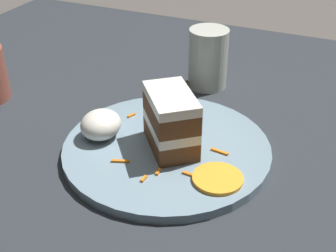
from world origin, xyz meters
TOP-DOWN VIEW (x-y plane):
  - ground_plane at (0.00, 0.00)m, footprint 6.00×6.00m
  - dining_table at (0.00, 0.00)m, footprint 1.11×1.19m
  - plate at (0.00, -0.05)m, footprint 0.30×0.30m
  - cake_slice at (0.00, -0.05)m, footprint 0.11×0.10m
  - cream_dollop at (-0.02, 0.05)m, footprint 0.06×0.06m
  - orange_garnish at (-0.05, -0.14)m, footprint 0.07×0.07m
  - carrot_shreds_scatter at (-0.01, -0.05)m, footprint 0.17×0.18m
  - drinking_glass at (0.23, -0.03)m, footprint 0.07×0.07m

SIDE VIEW (x-z plane):
  - ground_plane at x=0.00m, z-range 0.00..0.00m
  - dining_table at x=0.00m, z-range 0.00..0.03m
  - plate at x=0.00m, z-range 0.03..0.04m
  - carrot_shreds_scatter at x=-0.01m, z-range 0.04..0.05m
  - orange_garnish at x=-0.05m, z-range 0.04..0.05m
  - cream_dollop at x=-0.02m, z-range 0.04..0.08m
  - drinking_glass at x=0.23m, z-range 0.02..0.13m
  - cake_slice at x=0.00m, z-range 0.04..0.13m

